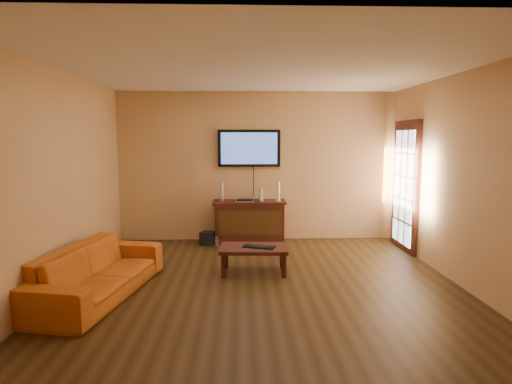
{
  "coord_description": "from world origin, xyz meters",
  "views": [
    {
      "loc": [
        -0.28,
        -5.29,
        1.88
      ],
      "look_at": [
        -0.07,
        0.8,
        1.1
      ],
      "focal_mm": 30.0,
      "sensor_mm": 36.0,
      "label": 1
    }
  ],
  "objects_px": {
    "bottle": "(217,243)",
    "coffee_table": "(254,250)",
    "television": "(249,148)",
    "sofa": "(97,263)",
    "av_receiver": "(245,199)",
    "keyboard": "(259,247)",
    "speaker_left": "(222,193)",
    "game_console": "(261,194)",
    "speaker_right": "(278,192)",
    "media_console": "(249,222)",
    "subwoofer": "(208,238)"
  },
  "relations": [
    {
      "from": "bottle",
      "to": "coffee_table",
      "type": "bearing_deg",
      "value": -66.33
    },
    {
      "from": "television",
      "to": "coffee_table",
      "type": "xyz_separation_m",
      "value": [
        0.03,
        -1.95,
        -1.37
      ]
    },
    {
      "from": "coffee_table",
      "to": "sofa",
      "type": "bearing_deg",
      "value": -156.25
    },
    {
      "from": "av_receiver",
      "to": "keyboard",
      "type": "relative_size",
      "value": 0.71
    },
    {
      "from": "speaker_left",
      "to": "game_console",
      "type": "height_order",
      "value": "speaker_left"
    },
    {
      "from": "av_receiver",
      "to": "speaker_left",
      "type": "bearing_deg",
      "value": 174.79
    },
    {
      "from": "speaker_right",
      "to": "television",
      "type": "bearing_deg",
      "value": 155.37
    },
    {
      "from": "media_console",
      "to": "speaker_left",
      "type": "height_order",
      "value": "speaker_left"
    },
    {
      "from": "subwoofer",
      "to": "bottle",
      "type": "height_order",
      "value": "subwoofer"
    },
    {
      "from": "television",
      "to": "keyboard",
      "type": "xyz_separation_m",
      "value": [
        0.1,
        -2.0,
        -1.3
      ]
    },
    {
      "from": "av_receiver",
      "to": "game_console",
      "type": "relative_size",
      "value": 1.49
    },
    {
      "from": "sofa",
      "to": "keyboard",
      "type": "bearing_deg",
      "value": -57.24
    },
    {
      "from": "game_console",
      "to": "television",
      "type": "bearing_deg",
      "value": 131.52
    },
    {
      "from": "television",
      "to": "speaker_left",
      "type": "relative_size",
      "value": 3.47
    },
    {
      "from": "sofa",
      "to": "bottle",
      "type": "xyz_separation_m",
      "value": [
        1.28,
        2.18,
        -0.31
      ]
    },
    {
      "from": "game_console",
      "to": "keyboard",
      "type": "bearing_deg",
      "value": -100.28
    },
    {
      "from": "media_console",
      "to": "game_console",
      "type": "height_order",
      "value": "game_console"
    },
    {
      "from": "speaker_left",
      "to": "av_receiver",
      "type": "distance_m",
      "value": 0.42
    },
    {
      "from": "sofa",
      "to": "keyboard",
      "type": "distance_m",
      "value": 2.1
    },
    {
      "from": "speaker_left",
      "to": "av_receiver",
      "type": "relative_size",
      "value": 0.98
    },
    {
      "from": "television",
      "to": "keyboard",
      "type": "bearing_deg",
      "value": -87.18
    },
    {
      "from": "television",
      "to": "av_receiver",
      "type": "distance_m",
      "value": 0.93
    },
    {
      "from": "media_console",
      "to": "speaker_right",
      "type": "xyz_separation_m",
      "value": [
        0.52,
        -0.03,
        0.53
      ]
    },
    {
      "from": "television",
      "to": "game_console",
      "type": "height_order",
      "value": "television"
    },
    {
      "from": "media_console",
      "to": "coffee_table",
      "type": "bearing_deg",
      "value": -89.16
    },
    {
      "from": "game_console",
      "to": "keyboard",
      "type": "relative_size",
      "value": 0.48
    },
    {
      "from": "television",
      "to": "bottle",
      "type": "height_order",
      "value": "television"
    },
    {
      "from": "speaker_left",
      "to": "keyboard",
      "type": "distance_m",
      "value": 1.96
    },
    {
      "from": "coffee_table",
      "to": "av_receiver",
      "type": "bearing_deg",
      "value": 93.67
    },
    {
      "from": "av_receiver",
      "to": "game_console",
      "type": "bearing_deg",
      "value": 12.4
    },
    {
      "from": "television",
      "to": "subwoofer",
      "type": "distance_m",
      "value": 1.77
    },
    {
      "from": "coffee_table",
      "to": "bottle",
      "type": "height_order",
      "value": "coffee_table"
    },
    {
      "from": "media_console",
      "to": "keyboard",
      "type": "distance_m",
      "value": 1.79
    },
    {
      "from": "coffee_table",
      "to": "av_receiver",
      "type": "relative_size",
      "value": 2.88
    },
    {
      "from": "sofa",
      "to": "speaker_left",
      "type": "xyz_separation_m",
      "value": [
        1.36,
        2.58,
        0.5
      ]
    },
    {
      "from": "coffee_table",
      "to": "sofa",
      "type": "relative_size",
      "value": 0.46
    },
    {
      "from": "speaker_right",
      "to": "speaker_left",
      "type": "bearing_deg",
      "value": 177.96
    },
    {
      "from": "media_console",
      "to": "coffee_table",
      "type": "relative_size",
      "value": 1.35
    },
    {
      "from": "av_receiver",
      "to": "bottle",
      "type": "bearing_deg",
      "value": -142.39
    },
    {
      "from": "speaker_left",
      "to": "keyboard",
      "type": "bearing_deg",
      "value": -71.97
    },
    {
      "from": "av_receiver",
      "to": "keyboard",
      "type": "bearing_deg",
      "value": -82.98
    },
    {
      "from": "television",
      "to": "bottle",
      "type": "xyz_separation_m",
      "value": [
        -0.57,
        -0.6,
        -1.59
      ]
    },
    {
      "from": "av_receiver",
      "to": "media_console",
      "type": "bearing_deg",
      "value": 26.38
    },
    {
      "from": "keyboard",
      "to": "sofa",
      "type": "bearing_deg",
      "value": -158.14
    },
    {
      "from": "subwoofer",
      "to": "keyboard",
      "type": "xyz_separation_m",
      "value": [
        0.84,
        -1.64,
        0.27
      ]
    },
    {
      "from": "media_console",
      "to": "speaker_right",
      "type": "relative_size",
      "value": 3.75
    },
    {
      "from": "media_console",
      "to": "speaker_left",
      "type": "bearing_deg",
      "value": 179.45
    },
    {
      "from": "television",
      "to": "av_receiver",
      "type": "bearing_deg",
      "value": -108.92
    },
    {
      "from": "media_console",
      "to": "bottle",
      "type": "xyz_separation_m",
      "value": [
        -0.57,
        -0.4,
        -0.28
      ]
    },
    {
      "from": "speaker_right",
      "to": "sofa",
      "type": "bearing_deg",
      "value": -132.93
    }
  ]
}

